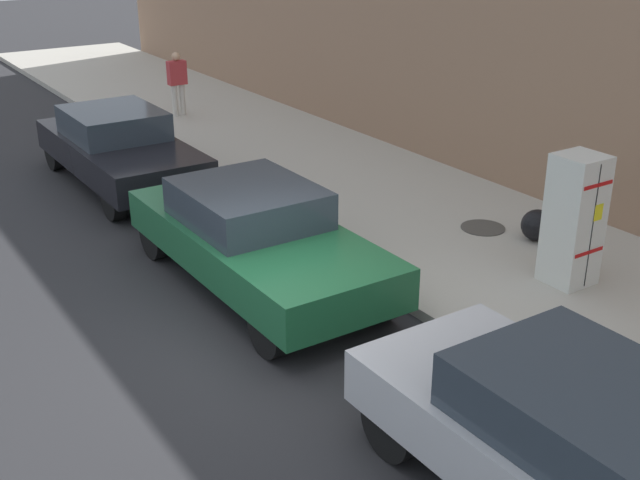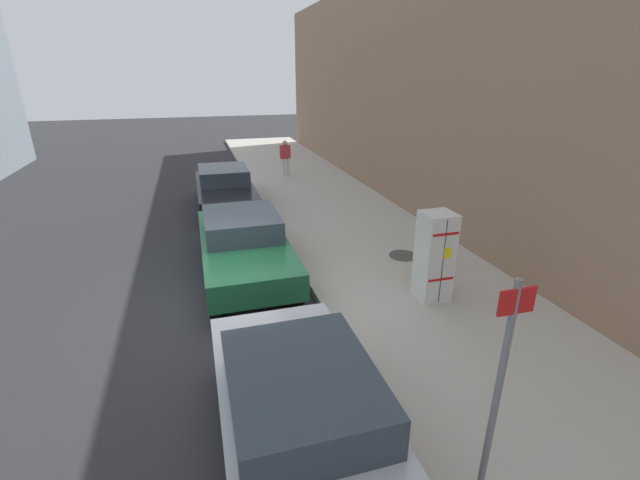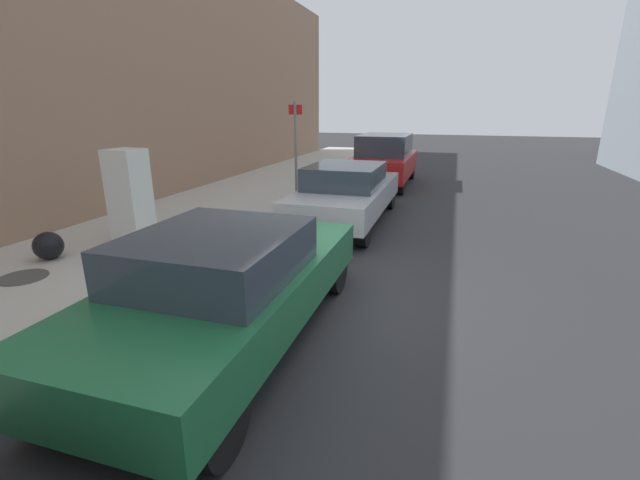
{
  "view_description": "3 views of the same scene",
  "coord_description": "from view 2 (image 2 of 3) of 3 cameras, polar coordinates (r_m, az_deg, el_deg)",
  "views": [
    {
      "loc": [
        4.12,
        7.3,
        4.9
      ],
      "look_at": [
        -0.6,
        0.16,
        1.3
      ],
      "focal_mm": 45.0,
      "sensor_mm": 36.0,
      "label": 1
    },
    {
      "loc": [
        0.18,
        7.63,
        4.4
      ],
      "look_at": [
        -1.85,
        0.69,
        1.54
      ],
      "focal_mm": 24.0,
      "sensor_mm": 36.0,
      "label": 2
    },
    {
      "loc": [
        1.67,
        -5.58,
        2.67
      ],
      "look_at": [
        -0.22,
        0.49,
        0.68
      ],
      "focal_mm": 24.0,
      "sensor_mm": 36.0,
      "label": 3
    }
  ],
  "objects": [
    {
      "name": "ground_plane",
      "position": [
        8.81,
        -13.1,
        -9.03
      ],
      "size": [
        80.0,
        80.0,
        0.0
      ],
      "primitive_type": "plane",
      "color": "#28282B"
    },
    {
      "name": "sidewalk_slab",
      "position": [
        9.77,
        11.65,
        -5.23
      ],
      "size": [
        4.39,
        44.0,
        0.15
      ],
      "primitive_type": "cube",
      "color": "#B2ADA0",
      "rests_on": "ground"
    },
    {
      "name": "building_facade_near",
      "position": [
        10.7,
        29.18,
        15.58
      ],
      "size": [
        1.99,
        39.6,
        7.53
      ],
      "primitive_type": "cube",
      "color": "#937056",
      "rests_on": "ground"
    },
    {
      "name": "discarded_refrigerator",
      "position": [
        8.64,
        15.03,
        -2.12
      ],
      "size": [
        0.6,
        0.6,
        1.79
      ],
      "color": "silver",
      "rests_on": "sidewalk_slab"
    },
    {
      "name": "manhole_cover",
      "position": [
        10.79,
        11.04,
        -2.04
      ],
      "size": [
        0.7,
        0.7,
        0.02
      ],
      "primitive_type": "cylinder",
      "color": "#47443F",
      "rests_on": "sidewalk_slab"
    },
    {
      "name": "street_sign_post",
      "position": [
        4.53,
        22.63,
        -18.19
      ],
      "size": [
        0.36,
        0.07,
        2.65
      ],
      "color": "slate",
      "rests_on": "sidewalk_slab"
    },
    {
      "name": "trash_bag",
      "position": [
        10.23,
        14.78,
        -2.3
      ],
      "size": [
        0.48,
        0.48,
        0.48
      ],
      "primitive_type": "sphere",
      "color": "black",
      "rests_on": "sidewalk_slab"
    },
    {
      "name": "pedestrian_walking_far",
      "position": [
        18.88,
        -4.66,
        11.12
      ],
      "size": [
        0.44,
        0.22,
        1.51
      ],
      "rotation": [
        0.0,
        0.0,
        1.51
      ],
      "color": "beige",
      "rests_on": "sidewalk_slab"
    },
    {
      "name": "parked_sedan_dark",
      "position": [
        14.88,
        -12.57,
        6.76
      ],
      "size": [
        1.8,
        4.5,
        1.4
      ],
      "color": "black",
      "rests_on": "ground"
    },
    {
      "name": "parked_sedan_green",
      "position": [
        9.95,
        -10.16,
        -0.44
      ],
      "size": [
        1.87,
        4.58,
        1.4
      ],
      "color": "#1E6038",
      "rests_on": "ground"
    },
    {
      "name": "parked_sedan_silver",
      "position": [
        5.14,
        -1.8,
        -23.94
      ],
      "size": [
        1.8,
        4.74,
        1.4
      ],
      "color": "silver",
      "rests_on": "ground"
    }
  ]
}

